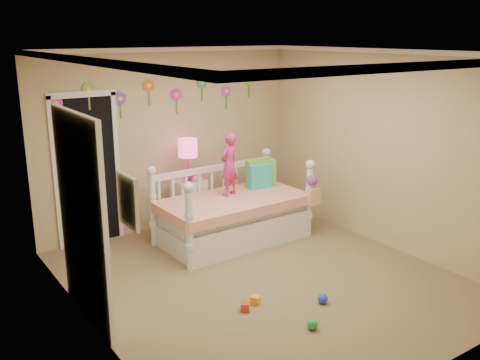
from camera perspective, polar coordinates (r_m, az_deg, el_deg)
floor at (r=6.38m, az=2.35°, el=-10.48°), size 4.00×4.50×0.01m
ceiling at (r=5.74m, az=2.64°, el=13.58°), size 4.00×4.50×0.01m
back_wall at (r=7.79m, az=-7.52°, el=4.34°), size 4.00×0.01×2.60m
left_wall at (r=5.03m, az=-16.09°, el=-2.38°), size 0.01×4.50×2.60m
right_wall at (r=7.27m, az=15.22°, el=3.12°), size 0.01×4.50×2.60m
crown_molding at (r=5.74m, az=2.64°, el=13.28°), size 4.00×4.50×0.06m
daybed at (r=7.29m, az=-0.79°, el=-2.36°), size 2.07×1.14×1.11m
pillow_turquoise at (r=7.67m, az=2.16°, el=0.40°), size 0.36×0.15×0.35m
pillow_lime at (r=7.73m, az=2.22°, el=0.72°), size 0.45×0.25×0.40m
child at (r=7.27m, az=-1.18°, el=1.68°), size 0.37×0.31×0.87m
nightstand at (r=7.79m, az=-5.46°, el=-2.66°), size 0.47×0.37×0.74m
table_lamp at (r=7.59m, az=-5.61°, el=2.89°), size 0.27×0.27×0.60m
closet_doorway at (r=7.37m, az=-16.06°, el=1.10°), size 0.90×0.04×2.07m
flower_decals at (r=7.65m, az=-8.25°, el=8.95°), size 3.40×0.02×0.50m
mirror_closet at (r=5.39m, az=-16.52°, el=-4.02°), size 0.07×1.30×2.10m
wall_picture at (r=4.15m, az=-11.93°, el=-2.23°), size 0.05×0.34×0.42m
hanging_bag at (r=7.43m, az=7.78°, el=-1.18°), size 0.20×0.16×0.36m
toy_scatter at (r=5.86m, az=3.91°, el=-12.38°), size 0.88×1.35×0.11m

